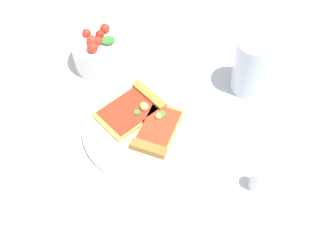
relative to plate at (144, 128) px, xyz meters
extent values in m
plane|color=silver|center=(0.03, 0.02, -0.01)|extent=(2.40, 2.40, 0.00)
cylinder|color=white|center=(0.00, 0.00, 0.00)|extent=(0.26, 0.26, 0.01)
cube|color=gold|center=(-0.01, 0.05, 0.01)|extent=(0.15, 0.11, 0.01)
cube|color=#B77A33|center=(0.05, 0.06, 0.02)|extent=(0.04, 0.10, 0.02)
cube|color=#B22D19|center=(-0.01, 0.05, 0.02)|extent=(0.13, 0.10, 0.00)
sphere|color=#EAD172|center=(0.02, 0.04, 0.02)|extent=(0.02, 0.02, 0.02)
sphere|color=#EAD172|center=(0.02, 0.03, 0.02)|extent=(0.02, 0.02, 0.02)
cylinder|color=#388433|center=(0.00, 0.03, 0.02)|extent=(0.01, 0.01, 0.00)
cube|color=gold|center=(0.02, -0.03, 0.01)|extent=(0.15, 0.14, 0.01)
cube|color=#A36B2D|center=(-0.02, -0.06, 0.02)|extent=(0.06, 0.07, 0.02)
cube|color=red|center=(0.02, -0.03, 0.02)|extent=(0.13, 0.12, 0.00)
cylinder|color=#388433|center=(0.04, 0.00, 0.02)|extent=(0.02, 0.02, 0.00)
sphere|color=#EAD172|center=(0.03, 0.00, 0.02)|extent=(0.01, 0.01, 0.01)
cylinder|color=white|center=(0.02, 0.22, 0.03)|extent=(0.13, 0.13, 0.07)
torus|color=white|center=(0.02, 0.22, 0.06)|extent=(0.12, 0.12, 0.01)
sphere|color=red|center=(-0.01, 0.20, 0.07)|extent=(0.03, 0.03, 0.03)
sphere|color=red|center=(0.05, 0.24, 0.07)|extent=(0.02, 0.02, 0.02)
sphere|color=red|center=(0.00, 0.22, 0.07)|extent=(0.03, 0.03, 0.03)
sphere|color=red|center=(0.00, 0.25, 0.07)|extent=(0.02, 0.02, 0.02)
sphere|color=red|center=(0.01, 0.22, 0.07)|extent=(0.02, 0.02, 0.02)
sphere|color=red|center=(0.03, 0.23, 0.07)|extent=(0.02, 0.02, 0.02)
cylinder|color=#388433|center=(0.04, 0.21, 0.07)|extent=(0.04, 0.04, 0.01)
cylinder|color=silver|center=(0.26, -0.02, 0.06)|extent=(0.08, 0.08, 0.14)
cylinder|color=#592D0F|center=(0.26, -0.02, 0.05)|extent=(0.07, 0.07, 0.11)
cube|color=white|center=(-0.21, -0.15, -0.01)|extent=(0.17, 0.16, 0.00)
cylinder|color=silver|center=(0.11, -0.23, 0.02)|extent=(0.03, 0.03, 0.06)
cone|color=silver|center=(0.11, -0.23, 0.06)|extent=(0.03, 0.03, 0.01)
camera|label=1|loc=(-0.25, -0.48, 0.75)|focal=46.96mm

